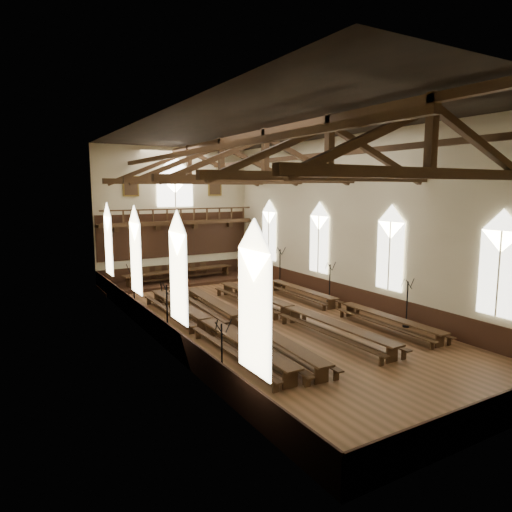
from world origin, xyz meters
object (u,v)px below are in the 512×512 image
at_px(refectory_row_d, 341,304).
at_px(candelabrum_left_mid, 167,323).
at_px(candelabrum_left_far, 134,299).
at_px(refectory_row_b, 241,320).
at_px(candelabrum_right_near, 407,313).
at_px(candelabrum_right_far, 280,274).
at_px(refectory_row_c, 290,310).
at_px(high_table, 180,272).
at_px(candelabrum_left_near, 222,366).
at_px(dais, 180,282).
at_px(candelabrum_right_mid, 330,290).
at_px(refectory_row_a, 207,323).

height_order(refectory_row_d, candelabrum_left_mid, candelabrum_left_mid).
relative_size(refectory_row_d, candelabrum_left_far, 4.89).
relative_size(candelabrum_left_mid, candelabrum_left_far, 0.98).
bearing_deg(refectory_row_b, candelabrum_right_near, -26.28).
bearing_deg(candelabrum_right_far, candelabrum_left_mid, -145.96).
relative_size(refectory_row_c, refectory_row_d, 1.06).
bearing_deg(candelabrum_right_far, high_table, 142.98).
relative_size(refectory_row_b, refectory_row_c, 0.99).
xyz_separation_m(high_table, candelabrum_left_near, (-5.21, -17.54, -0.15)).
distance_m(refectory_row_b, candelabrum_right_near, 8.36).
xyz_separation_m(dais, candelabrum_right_mid, (5.89, -9.98, 0.65)).
distance_m(refectory_row_c, candelabrum_right_near, 5.90).
distance_m(refectory_row_d, candelabrum_right_far, 7.87).
height_order(refectory_row_c, candelabrum_right_near, candelabrum_right_near).
relative_size(candelabrum_left_far, candelabrum_right_far, 1.01).
bearing_deg(refectory_row_d, refectory_row_b, -179.49).
relative_size(refectory_row_d, candelabrum_left_mid, 4.97).
distance_m(candelabrum_left_far, candelabrum_right_near, 14.59).
bearing_deg(candelabrum_right_mid, candelabrum_left_near, -145.73).
bearing_deg(candelabrum_right_far, refectory_row_c, -119.92).
relative_size(refectory_row_a, candelabrum_left_near, 6.05).
distance_m(candelabrum_right_mid, candelabrum_right_far, 5.54).
distance_m(refectory_row_a, refectory_row_c, 4.77).
distance_m(refectory_row_b, dais, 12.40).
height_order(refectory_row_a, refectory_row_b, refectory_row_a).
distance_m(refectory_row_b, high_table, 12.40).
distance_m(high_table, candelabrum_left_mid, 13.03).
height_order(refectory_row_c, candelabrum_left_far, candelabrum_left_far).
height_order(candelabrum_left_mid, candelabrum_right_mid, candelabrum_left_mid).
bearing_deg(high_table, candelabrum_right_far, -37.02).
xyz_separation_m(candelabrum_left_near, candelabrum_right_mid, (11.10, 7.56, 0.02)).
bearing_deg(candelabrum_right_mid, high_table, 120.54).
xyz_separation_m(refectory_row_c, candelabrum_right_mid, (4.37, 2.06, 0.19)).
distance_m(refectory_row_a, candelabrum_left_near, 5.93).
height_order(dais, candelabrum_right_far, candelabrum_right_far).
bearing_deg(candelabrum_left_mid, candelabrum_right_near, -20.05).
bearing_deg(candelabrum_right_near, candelabrum_left_mid, 159.95).
distance_m(dais, candelabrum_left_far, 8.39).
distance_m(candelabrum_left_near, candelabrum_left_mid, 5.60).
xyz_separation_m(refectory_row_d, candelabrum_right_near, (1.04, -3.76, 0.25)).
bearing_deg(candelabrum_right_mid, refectory_row_a, -167.86).
bearing_deg(candelabrum_right_near, high_table, 110.21).
relative_size(candelabrum_left_mid, candelabrum_right_mid, 1.12).
height_order(dais, candelabrum_left_far, candelabrum_left_far).
distance_m(dais, candelabrum_right_mid, 11.60).
bearing_deg(candelabrum_right_near, candelabrum_left_far, 139.55).
distance_m(refectory_row_c, refectory_row_d, 3.34).
bearing_deg(dais, candelabrum_right_far, -37.02).
bearing_deg(refectory_row_c, dais, 97.18).
bearing_deg(high_table, candelabrum_left_far, -128.61).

